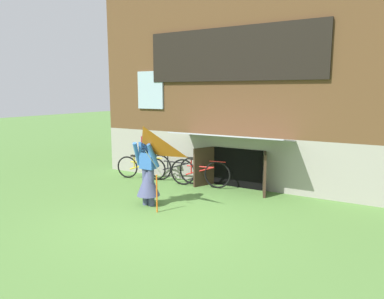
# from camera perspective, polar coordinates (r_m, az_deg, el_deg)

# --- Properties ---
(ground_plane) EXTENTS (60.00, 60.00, 0.00)m
(ground_plane) POSITION_cam_1_polar(r_m,az_deg,el_deg) (7.29, -3.88, -11.14)
(ground_plane) COLOR #56843D
(log_house) EXTENTS (8.50, 6.13, 5.40)m
(log_house) POSITION_cam_1_polar(r_m,az_deg,el_deg) (11.80, 11.32, 9.87)
(log_house) COLOR #9E998E
(log_house) RESTS_ON ground_plane
(person) EXTENTS (0.61, 0.53, 1.67)m
(person) POSITION_cam_1_polar(r_m,az_deg,el_deg) (8.00, -7.09, -4.04)
(person) COLOR #474C75
(person) RESTS_ON ground_plane
(kite) EXTENTS (1.06, 0.96, 1.77)m
(kite) POSITION_cam_1_polar(r_m,az_deg,el_deg) (7.27, -7.80, 0.21)
(kite) COLOR orange
(kite) RESTS_ON ground_plane
(bicycle_red) EXTENTS (1.70, 0.32, 0.78)m
(bicycle_red) POSITION_cam_1_polar(r_m,az_deg,el_deg) (9.59, 1.24, -3.77)
(bicycle_red) COLOR black
(bicycle_red) RESTS_ON ground_plane
(bicycle_black) EXTENTS (1.78, 0.12, 0.81)m
(bicycle_black) POSITION_cam_1_polar(r_m,az_deg,el_deg) (10.08, -2.68, -3.05)
(bicycle_black) COLOR black
(bicycle_black) RESTS_ON ground_plane
(bicycle_yellow) EXTENTS (1.50, 0.42, 0.70)m
(bicycle_yellow) POSITION_cam_1_polar(r_m,az_deg,el_deg) (10.54, -8.18, -2.86)
(bicycle_yellow) COLOR black
(bicycle_yellow) RESTS_ON ground_plane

